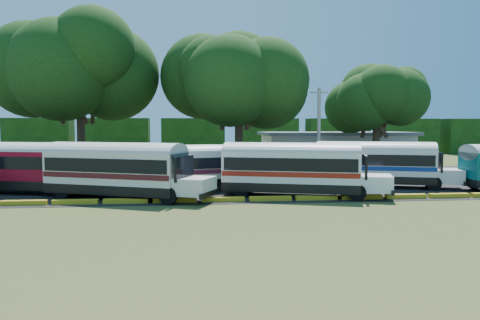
{
  "coord_description": "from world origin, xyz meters",
  "views": [
    {
      "loc": [
        -0.56,
        -28.03,
        4.75
      ],
      "look_at": [
        3.1,
        6.0,
        2.26
      ],
      "focal_mm": 35.0,
      "sensor_mm": 36.0,
      "label": 1
    }
  ],
  "objects": [
    {
      "name": "ground",
      "position": [
        0.0,
        0.0,
        0.0
      ],
      "size": [
        160.0,
        160.0,
        0.0
      ],
      "primitive_type": "plane",
      "color": "#37511B",
      "rests_on": "ground"
    },
    {
      "name": "asphalt_strip",
      "position": [
        1.0,
        12.0,
        0.01
      ],
      "size": [
        64.0,
        24.0,
        0.02
      ],
      "primitive_type": "cube",
      "color": "black",
      "rests_on": "ground"
    },
    {
      "name": "curb",
      "position": [
        -0.0,
        1.0,
        0.15
      ],
      "size": [
        53.7,
        0.45,
        0.3
      ],
      "color": "gold",
      "rests_on": "ground"
    },
    {
      "name": "terminal_building",
      "position": [
        18.0,
        30.0,
        2.03
      ],
      "size": [
        19.0,
        9.0,
        4.0
      ],
      "color": "silver",
      "rests_on": "ground"
    },
    {
      "name": "treeline_backdrop",
      "position": [
        0.0,
        48.0,
        3.0
      ],
      "size": [
        130.0,
        4.0,
        6.0
      ],
      "color": "black",
      "rests_on": "ground"
    },
    {
      "name": "bus_red",
      "position": [
        -12.66,
        6.48,
        2.08
      ],
      "size": [
        11.33,
        5.82,
        3.63
      ],
      "rotation": [
        0.0,
        0.0,
        -0.3
      ],
      "color": "black",
      "rests_on": "ground"
    },
    {
      "name": "bus_cream_west",
      "position": [
        -5.16,
        2.89,
        2.09
      ],
      "size": [
        11.4,
        7.06,
        3.7
      ],
      "rotation": [
        0.0,
        0.0,
        -0.42
      ],
      "color": "black",
      "rests_on": "ground"
    },
    {
      "name": "bus_cream_east",
      "position": [
        -0.79,
        6.04,
        1.92
      ],
      "size": [
        10.61,
        5.63,
        3.4
      ],
      "rotation": [
        0.0,
        0.0,
        0.32
      ],
      "color": "black",
      "rests_on": "ground"
    },
    {
      "name": "bus_white_red",
      "position": [
        6.46,
        2.68,
        2.06
      ],
      "size": [
        11.4,
        6.07,
        3.65
      ],
      "rotation": [
        0.0,
        0.0,
        -0.32
      ],
      "color": "black",
      "rests_on": "ground"
    },
    {
      "name": "bus_white_blue",
      "position": [
        13.94,
        6.78,
        2.01
      ],
      "size": [
        11.07,
        6.11,
        3.55
      ],
      "rotation": [
        0.0,
        0.0,
        -0.34
      ],
      "color": "black",
      "rests_on": "ground"
    },
    {
      "name": "tree_west",
      "position": [
        -11.38,
        20.22,
        11.1
      ],
      "size": [
        12.49,
        12.49,
        15.71
      ],
      "color": "#3C2A1E",
      "rests_on": "ground"
    },
    {
      "name": "tree_center",
      "position": [
        4.25,
        17.75,
        9.87
      ],
      "size": [
        10.99,
        10.99,
        13.94
      ],
      "color": "#3C2A1E",
      "rests_on": "ground"
    },
    {
      "name": "tree_east",
      "position": [
        19.84,
        21.45,
        8.0
      ],
      "size": [
        8.37,
        8.37,
        11.13
      ],
      "color": "#3C2A1E",
      "rests_on": "ground"
    },
    {
      "name": "utility_pole",
      "position": [
        10.59,
        11.61,
        4.14
      ],
      "size": [
        1.6,
        0.3,
        8.05
      ],
      "color": "gray",
      "rests_on": "ground"
    }
  ]
}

